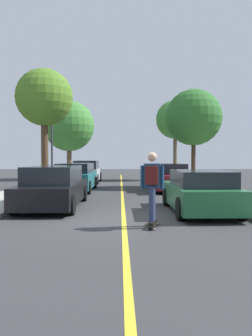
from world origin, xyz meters
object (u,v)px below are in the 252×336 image
at_px(street_tree_right_near, 175,120).
at_px(street_tree_left_nearest, 44,98).
at_px(parked_car_left_near, 76,177).
at_px(street_tree_left_near, 69,126).
at_px(streetlamp, 52,125).
at_px(skateboarder, 152,183).
at_px(parked_car_left_nearest, 54,187).
at_px(parked_car_right_nearest, 200,192).
at_px(street_tree_right_nearest, 194,118).
at_px(skateboard, 152,224).
at_px(parked_car_left_far, 87,172).
at_px(parked_car_right_near, 167,177).
at_px(fire_hydrant, 211,186).

bearing_deg(street_tree_right_near, street_tree_left_nearest, -137.43).
distance_m(parked_car_left_near, street_tree_left_near, 9.88).
distance_m(streetlamp, skateboarder, 12.94).
bearing_deg(parked_car_left_nearest, streetlamp, 101.86).
xyz_separation_m(parked_car_right_nearest, street_tree_left_near, (-6.49, 15.97, 3.53)).
distance_m(street_tree_left_near, street_tree_right_nearest, 11.00).
height_order(streetlamp, skateboard, streetlamp).
relative_size(street_tree_right_nearest, skateboard, 6.32).
bearing_deg(street_tree_left_near, parked_car_left_near, -79.34).
relative_size(parked_car_left_nearest, skateboard, 5.34).
xyz_separation_m(parked_car_left_far, streetlamp, (-1.75, -3.07, 2.92)).
height_order(parked_car_right_near, skateboarder, skateboarder).
relative_size(parked_car_left_near, street_tree_left_near, 0.76).
xyz_separation_m(parked_car_left_near, street_tree_right_near, (6.49, 8.11, 3.88)).
bearing_deg(skateboard, parked_car_right_nearest, 52.00).
bearing_deg(street_tree_left_near, streetlamp, -90.34).
bearing_deg(street_tree_right_nearest, parked_car_left_far, 148.73).
xyz_separation_m(parked_car_right_nearest, skateboard, (-1.70, -2.18, -0.56)).
bearing_deg(skateboarder, street_tree_left_nearest, 116.35).
xyz_separation_m(fire_hydrant, skateboarder, (-3.21, -6.36, 0.61)).
height_order(parked_car_left_far, parked_car_right_nearest, parked_car_left_far).
distance_m(street_tree_left_near, street_tree_right_near, 8.27).
bearing_deg(street_tree_right_nearest, parked_car_left_nearest, -131.03).
relative_size(streetlamp, skateboarder, 3.56).
bearing_deg(parked_car_right_nearest, street_tree_left_near, 112.12).
height_order(parked_car_left_far, street_tree_left_near, street_tree_left_near).
relative_size(parked_car_right_near, street_tree_left_nearest, 0.73).
relative_size(parked_car_left_far, street_tree_right_near, 0.74).
bearing_deg(street_tree_right_near, skateboard, -101.25).
bearing_deg(skateboarder, parked_car_right_nearest, 52.33).
relative_size(fire_hydrant, skateboard, 0.81).
distance_m(parked_car_left_far, skateboard, 15.10).
height_order(parked_car_left_near, parked_car_right_near, parked_car_left_near).
bearing_deg(parked_car_left_far, skateboard, -78.23).
height_order(parked_car_right_nearest, street_tree_right_nearest, street_tree_right_nearest).
distance_m(parked_car_right_near, skateboard, 9.40).
relative_size(parked_car_left_nearest, streetlamp, 0.74).
bearing_deg(skateboard, street_tree_left_near, 104.78).
xyz_separation_m(parked_car_left_far, parked_car_right_nearest, (4.78, -12.59, -0.09)).
distance_m(parked_car_left_nearest, parked_car_left_near, 5.69).
relative_size(parked_car_right_near, streetlamp, 0.74).
height_order(parked_car_left_near, street_tree_left_nearest, street_tree_left_nearest).
relative_size(parked_car_left_near, fire_hydrant, 6.57).
bearing_deg(parked_car_right_near, parked_car_right_nearest, -90.00).
relative_size(parked_car_right_near, skateboard, 5.30).
bearing_deg(parked_car_left_far, street_tree_right_near, 20.25).
height_order(parked_car_right_nearest, street_tree_left_near, street_tree_left_near).
xyz_separation_m(street_tree_left_near, streetlamp, (-0.04, -6.46, -0.52)).
relative_size(street_tree_left_nearest, street_tree_right_nearest, 1.15).
xyz_separation_m(parked_car_left_nearest, parked_car_left_near, (0.00, 5.69, 0.02)).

